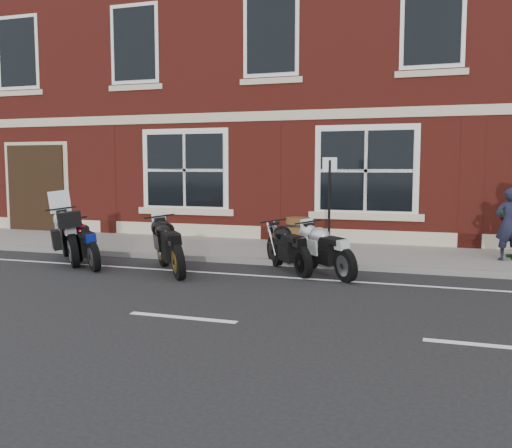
{
  "coord_description": "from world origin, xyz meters",
  "views": [
    {
      "loc": [
        3.39,
        -10.0,
        2.09
      ],
      "look_at": [
        -0.45,
        1.6,
        0.84
      ],
      "focal_mm": 40.0,
      "sensor_mm": 36.0,
      "label": 1
    }
  ],
  "objects_px": {
    "moto_sport_red": "(86,242)",
    "moto_naked_black": "(289,246)",
    "moto_sport_black": "(171,243)",
    "barrel_planter": "(298,232)",
    "moto_touring_silver": "(70,233)",
    "parking_sign": "(329,201)",
    "pedestrian_left": "(508,224)",
    "moto_sport_silver": "(327,248)"
  },
  "relations": [
    {
      "from": "moto_touring_silver",
      "to": "moto_sport_black",
      "type": "height_order",
      "value": "moto_touring_silver"
    },
    {
      "from": "moto_sport_red",
      "to": "moto_sport_black",
      "type": "distance_m",
      "value": 2.01
    },
    {
      "from": "moto_touring_silver",
      "to": "pedestrian_left",
      "type": "relative_size",
      "value": 1.2
    },
    {
      "from": "moto_sport_black",
      "to": "barrel_planter",
      "type": "relative_size",
      "value": 2.58
    },
    {
      "from": "moto_naked_black",
      "to": "barrel_planter",
      "type": "height_order",
      "value": "moto_naked_black"
    },
    {
      "from": "moto_sport_red",
      "to": "parking_sign",
      "type": "distance_m",
      "value": 5.18
    },
    {
      "from": "moto_sport_silver",
      "to": "moto_sport_black",
      "type": "bearing_deg",
      "value": 151.63
    },
    {
      "from": "moto_sport_red",
      "to": "parking_sign",
      "type": "relative_size",
      "value": 0.74
    },
    {
      "from": "moto_sport_red",
      "to": "moto_sport_silver",
      "type": "height_order",
      "value": "moto_sport_silver"
    },
    {
      "from": "moto_sport_red",
      "to": "moto_sport_silver",
      "type": "bearing_deg",
      "value": -41.87
    },
    {
      "from": "barrel_planter",
      "to": "pedestrian_left",
      "type": "bearing_deg",
      "value": -8.89
    },
    {
      "from": "parking_sign",
      "to": "pedestrian_left",
      "type": "bearing_deg",
      "value": -7.34
    },
    {
      "from": "moto_naked_black",
      "to": "parking_sign",
      "type": "bearing_deg",
      "value": 20.71
    },
    {
      "from": "moto_touring_silver",
      "to": "moto_sport_silver",
      "type": "relative_size",
      "value": 1.12
    },
    {
      "from": "moto_sport_black",
      "to": "moto_touring_silver",
      "type": "bearing_deg",
      "value": 131.44
    },
    {
      "from": "moto_touring_silver",
      "to": "pedestrian_left",
      "type": "bearing_deg",
      "value": -28.02
    },
    {
      "from": "moto_touring_silver",
      "to": "barrel_planter",
      "type": "distance_m",
      "value": 5.36
    },
    {
      "from": "moto_touring_silver",
      "to": "moto_sport_black",
      "type": "distance_m",
      "value": 2.76
    },
    {
      "from": "moto_sport_black",
      "to": "moto_sport_silver",
      "type": "xyz_separation_m",
      "value": [
        2.98,
        0.66,
        -0.04
      ]
    },
    {
      "from": "moto_sport_black",
      "to": "pedestrian_left",
      "type": "distance_m",
      "value": 6.99
    },
    {
      "from": "moto_sport_silver",
      "to": "pedestrian_left",
      "type": "bearing_deg",
      "value": -8.53
    },
    {
      "from": "moto_sport_red",
      "to": "moto_naked_black",
      "type": "xyz_separation_m",
      "value": [
        4.2,
        0.74,
        0.0
      ]
    },
    {
      "from": "pedestrian_left",
      "to": "parking_sign",
      "type": "height_order",
      "value": "parking_sign"
    },
    {
      "from": "moto_sport_silver",
      "to": "barrel_planter",
      "type": "bearing_deg",
      "value": 73.16
    },
    {
      "from": "moto_touring_silver",
      "to": "moto_naked_black",
      "type": "distance_m",
      "value": 4.92
    },
    {
      "from": "parking_sign",
      "to": "moto_sport_black",
      "type": "bearing_deg",
      "value": -170.45
    },
    {
      "from": "pedestrian_left",
      "to": "moto_sport_silver",
      "type": "bearing_deg",
      "value": 12.67
    },
    {
      "from": "moto_sport_black",
      "to": "moto_naked_black",
      "type": "height_order",
      "value": "moto_sport_black"
    },
    {
      "from": "moto_sport_silver",
      "to": "parking_sign",
      "type": "bearing_deg",
      "value": 58.05
    },
    {
      "from": "moto_sport_silver",
      "to": "pedestrian_left",
      "type": "height_order",
      "value": "pedestrian_left"
    },
    {
      "from": "moto_sport_black",
      "to": "barrel_planter",
      "type": "height_order",
      "value": "moto_sport_black"
    },
    {
      "from": "pedestrian_left",
      "to": "barrel_planter",
      "type": "distance_m",
      "value": 4.78
    },
    {
      "from": "moto_sport_red",
      "to": "moto_sport_silver",
      "type": "distance_m",
      "value": 5.02
    },
    {
      "from": "moto_touring_silver",
      "to": "barrel_planter",
      "type": "xyz_separation_m",
      "value": [
        4.4,
        3.06,
        -0.15
      ]
    },
    {
      "from": "moto_sport_silver",
      "to": "parking_sign",
      "type": "relative_size",
      "value": 0.75
    },
    {
      "from": "barrel_planter",
      "to": "parking_sign",
      "type": "bearing_deg",
      "value": -57.63
    },
    {
      "from": "moto_touring_silver",
      "to": "moto_naked_black",
      "type": "bearing_deg",
      "value": -38.88
    },
    {
      "from": "moto_naked_black",
      "to": "pedestrian_left",
      "type": "relative_size",
      "value": 1.08
    },
    {
      "from": "moto_sport_red",
      "to": "moto_naked_black",
      "type": "height_order",
      "value": "moto_naked_black"
    },
    {
      "from": "barrel_planter",
      "to": "parking_sign",
      "type": "xyz_separation_m",
      "value": [
        1.11,
        -1.76,
        0.89
      ]
    },
    {
      "from": "moto_touring_silver",
      "to": "moto_naked_black",
      "type": "xyz_separation_m",
      "value": [
        4.91,
        0.3,
        -0.11
      ]
    },
    {
      "from": "moto_sport_silver",
      "to": "barrel_planter",
      "type": "height_order",
      "value": "moto_sport_silver"
    }
  ]
}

